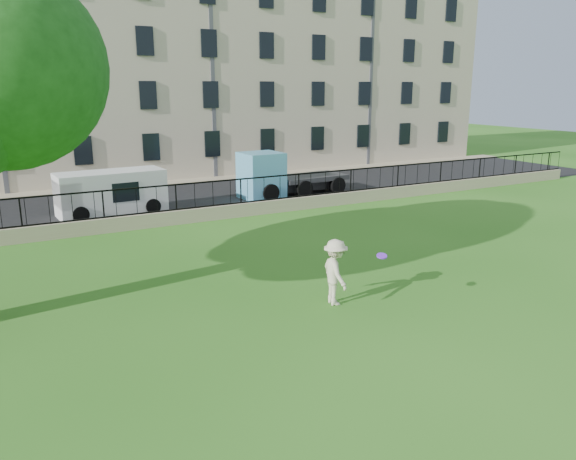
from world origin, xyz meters
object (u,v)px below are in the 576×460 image
man (335,272)px  frisbee (382,256)px  blue_truck (292,173)px  white_van (111,193)px

man → frisbee: (0.59, -1.19, 0.69)m
man → blue_truck: blue_truck is taller
frisbee → blue_truck: (6.03, 15.43, -0.39)m
man → white_van: bearing=22.2°
frisbee → blue_truck: blue_truck is taller
frisbee → blue_truck: size_ratio=0.05×
man → blue_truck: bearing=-14.4°
white_van → frisbee: bearing=-80.6°
blue_truck → frisbee: bearing=-113.8°
white_van → blue_truck: bearing=-2.7°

